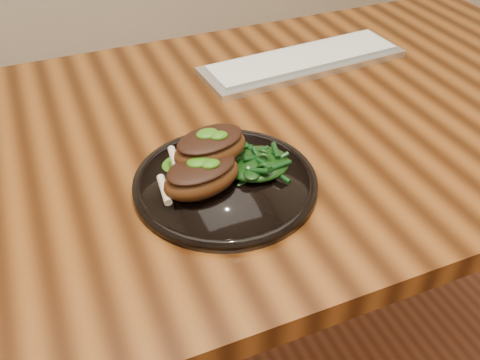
% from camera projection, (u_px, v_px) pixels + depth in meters
% --- Properties ---
extents(desk, '(1.60, 0.80, 0.75)m').
position_uv_depth(desk, '(232.00, 166.00, 0.98)').
color(desk, black).
rests_on(desk, ground).
extents(plate, '(0.27, 0.27, 0.02)m').
position_uv_depth(plate, '(225.00, 183.00, 0.79)').
color(plate, black).
rests_on(plate, desk).
extents(lamb_chop_front, '(0.13, 0.10, 0.05)m').
position_uv_depth(lamb_chop_front, '(201.00, 175.00, 0.75)').
color(lamb_chop_front, '#46230D').
rests_on(lamb_chop_front, plate).
extents(lamb_chop_back, '(0.13, 0.10, 0.05)m').
position_uv_depth(lamb_chop_back, '(210.00, 147.00, 0.78)').
color(lamb_chop_back, '#46230D').
rests_on(lamb_chop_back, plate).
extents(herb_smear, '(0.09, 0.06, 0.01)m').
position_uv_depth(herb_smear, '(191.00, 161.00, 0.82)').
color(herb_smear, '#1B4E08').
rests_on(herb_smear, plate).
extents(greens_heap, '(0.10, 0.09, 0.04)m').
position_uv_depth(greens_heap, '(257.00, 160.00, 0.80)').
color(greens_heap, black).
rests_on(greens_heap, plate).
extents(keyboard, '(0.44, 0.16, 0.02)m').
position_uv_depth(keyboard, '(303.00, 61.00, 1.11)').
color(keyboard, silver).
rests_on(keyboard, desk).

